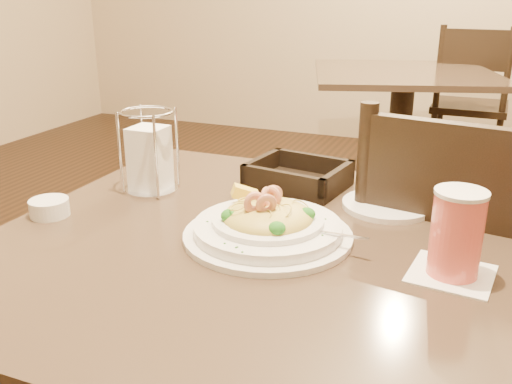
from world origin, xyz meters
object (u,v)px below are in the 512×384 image
at_px(dining_chair_far, 470,100).
at_px(drink_glass, 456,234).
at_px(pasta_bowl, 268,224).
at_px(dining_chair_near, 457,298).
at_px(bread_basket, 298,178).
at_px(butter_ramekin, 49,208).
at_px(main_table, 252,348).
at_px(background_table, 401,114).
at_px(side_plate, 387,205).
at_px(napkin_caddy, 150,157).

bearing_deg(dining_chair_far, drink_glass, 92.83).
bearing_deg(pasta_bowl, drink_glass, -3.18).
relative_size(dining_chair_near, bread_basket, 4.20).
bearing_deg(pasta_bowl, bread_basket, 97.52).
relative_size(drink_glass, butter_ramekin, 1.84).
relative_size(pasta_bowl, drink_glass, 2.39).
height_order(main_table, dining_chair_far, dining_chair_far).
bearing_deg(main_table, pasta_bowl, 22.93).
bearing_deg(dining_chair_near, bread_basket, 15.86).
distance_m(drink_glass, butter_ramekin, 0.74).
distance_m(dining_chair_far, pasta_bowl, 2.73).
bearing_deg(dining_chair_near, background_table, -68.14).
height_order(dining_chair_far, butter_ramekin, dining_chair_far).
xyz_separation_m(main_table, side_plate, (0.19, 0.24, 0.23)).
bearing_deg(pasta_bowl, dining_chair_near, 45.01).
bearing_deg(dining_chair_far, butter_ramekin, 77.86).
height_order(background_table, dining_chair_near, dining_chair_near).
relative_size(dining_chair_near, pasta_bowl, 2.83).
distance_m(main_table, background_table, 2.19).
height_order(bread_basket, napkin_caddy, napkin_caddy).
relative_size(bread_basket, napkin_caddy, 1.25).
relative_size(main_table, bread_basket, 4.07).
bearing_deg(bread_basket, background_table, 91.60).
height_order(dining_chair_far, drink_glass, dining_chair_far).
bearing_deg(butter_ramekin, pasta_bowl, 8.16).
bearing_deg(drink_glass, napkin_caddy, 166.42).
height_order(pasta_bowl, bread_basket, pasta_bowl).
relative_size(napkin_caddy, side_plate, 1.00).
height_order(drink_glass, napkin_caddy, napkin_caddy).
distance_m(main_table, bread_basket, 0.38).
xyz_separation_m(napkin_caddy, side_plate, (0.49, 0.09, -0.07)).
bearing_deg(background_table, dining_chair_far, 58.94).
xyz_separation_m(pasta_bowl, drink_glass, (0.31, -0.02, 0.04)).
height_order(side_plate, butter_ramekin, butter_ramekin).
bearing_deg(side_plate, dining_chair_near, 31.61).
height_order(main_table, side_plate, side_plate).
relative_size(dining_chair_near, drink_glass, 6.78).
distance_m(background_table, dining_chair_far, 0.62).
relative_size(background_table, drink_glass, 8.23).
relative_size(main_table, butter_ramekin, 12.03).
bearing_deg(bread_basket, dining_chair_near, 6.41).
height_order(dining_chair_far, napkin_caddy, dining_chair_far).
relative_size(main_table, napkin_caddy, 5.07).
height_order(pasta_bowl, butter_ramekin, pasta_bowl).
relative_size(main_table, dining_chair_far, 0.97).
bearing_deg(drink_glass, bread_basket, 139.37).
height_order(dining_chair_near, side_plate, dining_chair_near).
xyz_separation_m(dining_chair_far, butter_ramekin, (-0.65, -2.77, 0.24)).
bearing_deg(side_plate, main_table, -129.18).
bearing_deg(dining_chair_far, napkin_caddy, 79.10).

